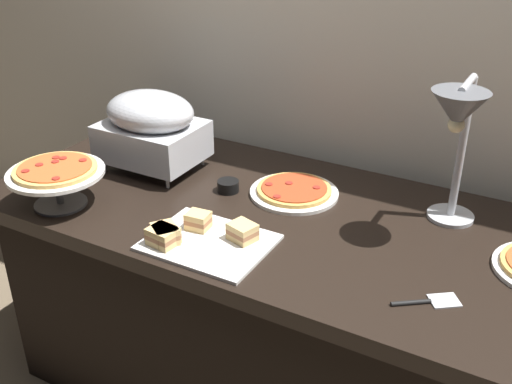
# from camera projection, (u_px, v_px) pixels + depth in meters

# --- Properties ---
(back_wall) EXTENTS (4.40, 0.04, 2.40)m
(back_wall) POSITION_uv_depth(u_px,v_px,m) (351.00, 37.00, 2.07)
(back_wall) COLOR beige
(back_wall) RESTS_ON ground_plane
(buffet_table) EXTENTS (1.90, 0.84, 0.76)m
(buffet_table) POSITION_uv_depth(u_px,v_px,m) (279.00, 310.00, 2.05)
(buffet_table) COLOR black
(buffet_table) RESTS_ON ground_plane
(chafing_dish) EXTENTS (0.34, 0.26, 0.28)m
(chafing_dish) POSITION_uv_depth(u_px,v_px,m) (151.00, 126.00, 2.10)
(chafing_dish) COLOR #B7BABF
(chafing_dish) RESTS_ON buffet_table
(heat_lamp) EXTENTS (0.15, 0.29, 0.45)m
(heat_lamp) POSITION_uv_depth(u_px,v_px,m) (458.00, 124.00, 1.60)
(heat_lamp) COLOR #B7BABF
(heat_lamp) RESTS_ON buffet_table
(pizza_plate_center) EXTENTS (0.29, 0.29, 0.03)m
(pizza_plate_center) POSITION_uv_depth(u_px,v_px,m) (294.00, 191.00, 1.98)
(pizza_plate_center) COLOR white
(pizza_plate_center) RESTS_ON buffet_table
(pizza_plate_raised_stand) EXTENTS (0.30, 0.30, 0.14)m
(pizza_plate_raised_stand) POSITION_uv_depth(u_px,v_px,m) (56.00, 174.00, 1.88)
(pizza_plate_raised_stand) COLOR #595B60
(pizza_plate_raised_stand) RESTS_ON buffet_table
(sandwich_platter) EXTENTS (0.34, 0.27, 0.06)m
(sandwich_platter) POSITION_uv_depth(u_px,v_px,m) (199.00, 237.00, 1.72)
(sandwich_platter) COLOR white
(sandwich_platter) RESTS_ON buffet_table
(sauce_cup_near) EXTENTS (0.07, 0.07, 0.04)m
(sauce_cup_near) POSITION_uv_depth(u_px,v_px,m) (228.00, 186.00, 2.00)
(sauce_cup_near) COLOR black
(sauce_cup_near) RESTS_ON buffet_table
(serving_spatula) EXTENTS (0.16, 0.13, 0.01)m
(serving_spatula) POSITION_uv_depth(u_px,v_px,m) (428.00, 302.00, 1.48)
(serving_spatula) COLOR #B7BABF
(serving_spatula) RESTS_ON buffet_table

